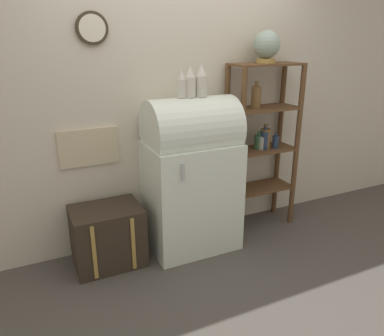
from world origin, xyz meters
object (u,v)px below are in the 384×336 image
Objects in this scene: vase_left at (182,85)px; vase_right at (201,82)px; refrigerator at (192,174)px; globe at (267,46)px; vase_center at (190,83)px; suitcase_trunk at (108,236)px.

vase_right is at bearing -0.24° from vase_left.
refrigerator is 1.32m from globe.
vase_center is (-0.01, 0.00, 0.79)m from refrigerator.
vase_right reaches higher than vase_left.
vase_center is at bearing 172.38° from refrigerator.
vase_right reaches higher than vase_center.
refrigerator is 4.87× the size of globe.
vase_right is at bearing -1.22° from vase_center.
suitcase_trunk is at bearing 178.21° from vase_right.
vase_right is (0.85, -0.03, 1.23)m from suitcase_trunk.
vase_left is 0.88× the size of vase_right.
globe reaches higher than vase_left.
refrigerator is 5.30× the size of vase_right.
vase_left is (-0.87, -0.10, -0.29)m from globe.
vase_left is (-0.09, 0.00, 0.77)m from refrigerator.
refrigerator is at bearing -1.96° from suitcase_trunk.
vase_right reaches higher than suitcase_trunk.
globe reaches higher than vase_center.
globe is 1.12× the size of vase_center.
suitcase_trunk is 2.21× the size of vase_right.
vase_center is at bearing 1.07° from vase_left.
vase_center reaches higher than suitcase_trunk.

